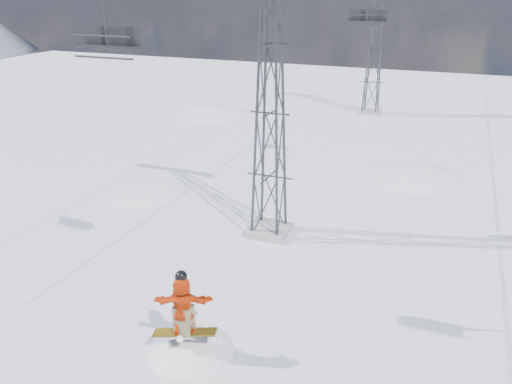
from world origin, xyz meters
TOP-DOWN VIEW (x-y plane):
  - ground at (0.00, 0.00)m, footprint 120.00×120.00m
  - snow_terrain at (-4.77, 21.24)m, footprint 39.00×37.00m
  - lift_tower_near at (0.80, 8.00)m, footprint 5.20×1.80m
  - lift_tower_far at (0.80, 33.00)m, footprint 5.20×1.80m
  - lift_chair_near at (-1.40, 0.97)m, footprint 1.95×0.56m
  - lift_chair_mid at (3.00, 16.03)m, footprint 1.98×0.57m

SIDE VIEW (x-z plane):
  - snow_terrain at x=-4.77m, z-range -20.59..1.41m
  - ground at x=0.00m, z-range 0.00..0.00m
  - lift_tower_near at x=0.80m, z-range -0.24..11.18m
  - lift_tower_far at x=0.80m, z-range -0.24..11.18m
  - lift_chair_mid at x=3.00m, z-range 7.66..10.11m
  - lift_chair_near at x=-1.40m, z-range 7.71..10.12m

